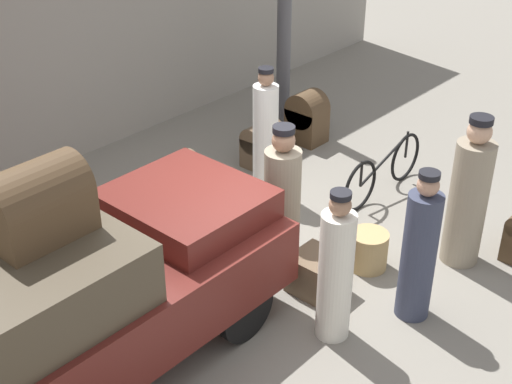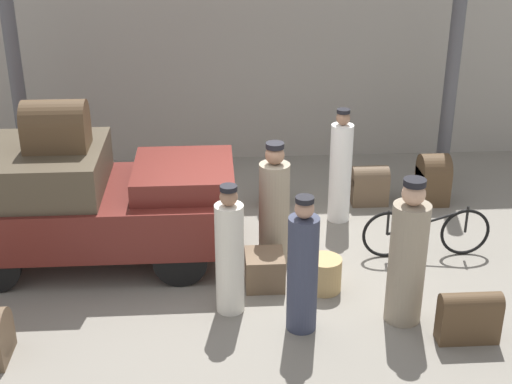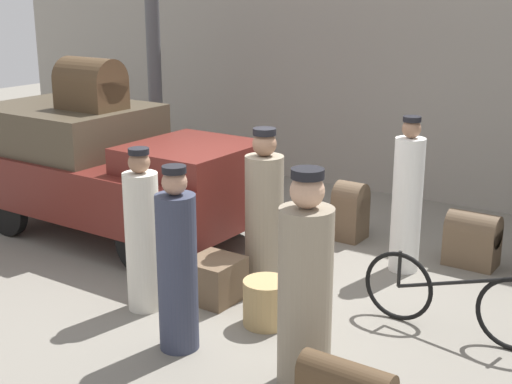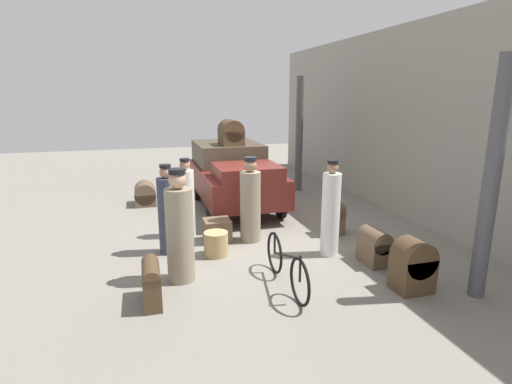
% 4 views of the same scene
% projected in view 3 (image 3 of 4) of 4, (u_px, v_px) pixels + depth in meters
% --- Properties ---
extents(ground_plane, '(30.00, 30.00, 0.00)m').
position_uv_depth(ground_plane, '(231.00, 274.00, 8.03)').
color(ground_plane, gray).
extents(station_building_facade, '(16.00, 0.15, 4.50)m').
position_uv_depth(station_building_facade, '(391.00, 47.00, 10.64)').
color(station_building_facade, gray).
rests_on(station_building_facade, ground).
extents(canopy_pillar_left, '(0.23, 0.23, 3.43)m').
position_uv_depth(canopy_pillar_left, '(155.00, 77.00, 11.49)').
color(canopy_pillar_left, '#4C4C51').
rests_on(canopy_pillar_left, ground).
extents(truck, '(3.79, 1.84, 1.62)m').
position_uv_depth(truck, '(109.00, 166.00, 9.15)').
color(truck, black).
rests_on(truck, ground).
extents(bicycle, '(1.79, 0.04, 0.74)m').
position_uv_depth(bicycle, '(454.00, 299.00, 6.55)').
color(bicycle, black).
rests_on(bicycle, ground).
extents(wicker_basket, '(0.45, 0.45, 0.45)m').
position_uv_depth(wicker_basket, '(266.00, 302.00, 6.79)').
color(wicker_basket, tan).
rests_on(wicker_basket, ground).
extents(porter_with_bicycle, '(0.41, 0.41, 1.72)m').
position_uv_depth(porter_with_bicycle, '(264.00, 215.00, 7.59)').
color(porter_with_bicycle, gray).
rests_on(porter_with_bicycle, ground).
extents(porter_standing_middle, '(0.43, 0.43, 1.81)m').
position_uv_depth(porter_standing_middle, '(305.00, 290.00, 5.60)').
color(porter_standing_middle, gray).
rests_on(porter_standing_middle, ground).
extents(porter_carrying_trunk, '(0.33, 0.33, 1.77)m').
position_uv_depth(porter_carrying_trunk, '(407.00, 201.00, 7.94)').
color(porter_carrying_trunk, white).
rests_on(porter_carrying_trunk, ground).
extents(conductor_in_dark_uniform, '(0.35, 0.35, 1.68)m').
position_uv_depth(conductor_in_dark_uniform, '(177.00, 267.00, 6.20)').
color(conductor_in_dark_uniform, '#33384C').
rests_on(conductor_in_dark_uniform, ground).
extents(porter_lifting_near_truck, '(0.34, 0.34, 1.65)m').
position_uv_depth(porter_lifting_near_truck, '(143.00, 237.00, 6.99)').
color(porter_lifting_near_truck, silver).
rests_on(porter_lifting_near_truck, ground).
extents(trunk_barrel_dark, '(0.58, 0.38, 0.64)m').
position_uv_depth(trunk_barrel_dark, '(473.00, 238.00, 8.21)').
color(trunk_barrel_dark, brown).
rests_on(trunk_barrel_dark, ground).
extents(trunk_wicker_pale, '(0.50, 0.52, 0.45)m').
position_uv_depth(trunk_wicker_pale, '(215.00, 279.00, 7.33)').
color(trunk_wicker_pale, brown).
rests_on(trunk_wicker_pale, ground).
extents(suitcase_tan_flat, '(0.36, 0.40, 0.76)m').
position_uv_depth(suitcase_tan_flat, '(350.00, 209.00, 9.05)').
color(suitcase_tan_flat, brown).
rests_on(suitcase_tan_flat, ground).
extents(trunk_on_truck_roof, '(0.81, 0.55, 0.65)m').
position_uv_depth(trunk_on_truck_roof, '(91.00, 85.00, 9.00)').
color(trunk_on_truck_roof, '#4C3823').
rests_on(trunk_on_truck_roof, truck).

